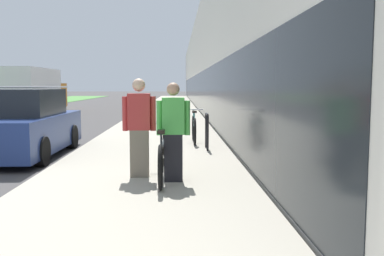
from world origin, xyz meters
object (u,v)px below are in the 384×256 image
object	(u,v)px
parked_sedan_curbside	(21,126)
person_bystander	(139,128)
bike_rack_hoop	(207,127)
person_rider	(173,132)
moving_truck	(30,91)
cruiser_bike_nearest	(194,129)
tandem_bicycle	(163,155)

from	to	relation	value
parked_sedan_curbside	person_bystander	bearing A→B (deg)	-44.17
bike_rack_hoop	person_rider	bearing A→B (deg)	-102.64
parked_sedan_curbside	moving_truck	world-z (taller)	moving_truck
moving_truck	cruiser_bike_nearest	bearing A→B (deg)	-57.03
person_bystander	bike_rack_hoop	world-z (taller)	person_bystander
tandem_bicycle	parked_sedan_curbside	bearing A→B (deg)	138.96
bike_rack_hoop	cruiser_bike_nearest	world-z (taller)	cruiser_bike_nearest
person_rider	parked_sedan_curbside	xyz separation A→B (m)	(-3.50, 3.21, -0.20)
tandem_bicycle	parked_sedan_curbside	world-z (taller)	parked_sedan_curbside
cruiser_bike_nearest	moving_truck	world-z (taller)	moving_truck
bike_rack_hoop	parked_sedan_curbside	distance (m)	4.26
person_bystander	bike_rack_hoop	size ratio (longest dim) A/B	1.90
bike_rack_hoop	moving_truck	world-z (taller)	moving_truck
tandem_bicycle	parked_sedan_curbside	size ratio (longest dim) A/B	0.61
parked_sedan_curbside	cruiser_bike_nearest	bearing A→B (deg)	18.31
person_rider	person_bystander	bearing A→B (deg)	147.92
person_bystander	parked_sedan_curbside	bearing A→B (deg)	135.83
person_rider	bike_rack_hoop	distance (m)	3.44
tandem_bicycle	person_rider	world-z (taller)	person_rider
person_bystander	parked_sedan_curbside	size ratio (longest dim) A/B	0.39
bike_rack_hoop	moving_truck	xyz separation A→B (m)	(-9.20, 14.96, 0.68)
tandem_bicycle	moving_truck	world-z (taller)	moving_truck
person_bystander	moving_truck	world-z (taller)	moving_truck
tandem_bicycle	cruiser_bike_nearest	xyz separation A→B (m)	(0.67, 4.22, 0.01)
tandem_bicycle	cruiser_bike_nearest	world-z (taller)	cruiser_bike_nearest
cruiser_bike_nearest	tandem_bicycle	bearing A→B (deg)	-99.05
person_rider	moving_truck	xyz separation A→B (m)	(-8.45, 18.31, 0.42)
person_rider	person_bystander	size ratio (longest dim) A/B	0.96
parked_sedan_curbside	bike_rack_hoop	bearing A→B (deg)	1.87
person_bystander	bike_rack_hoop	distance (m)	3.29
tandem_bicycle	person_rider	bearing A→B (deg)	-60.48
person_bystander	parked_sedan_curbside	distance (m)	4.11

